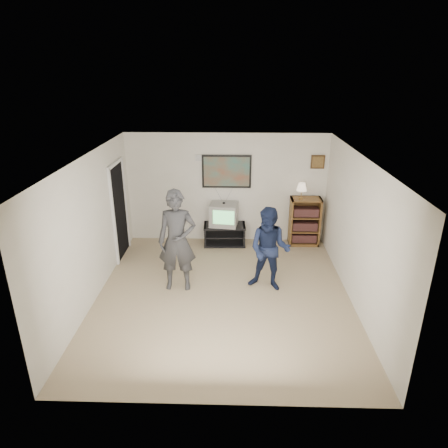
{
  "coord_description": "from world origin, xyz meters",
  "views": [
    {
      "loc": [
        0.2,
        -6.2,
        3.85
      ],
      "look_at": [
        -0.0,
        0.57,
        1.15
      ],
      "focal_mm": 32.0,
      "sensor_mm": 36.0,
      "label": 1
    }
  ],
  "objects_px": {
    "media_stand": "(225,234)",
    "person_short": "(270,250)",
    "crt_television": "(224,214)",
    "bookshelf": "(305,221)",
    "person_tall": "(177,241)"
  },
  "relations": [
    {
      "from": "person_short",
      "to": "person_tall",
      "type": "bearing_deg",
      "value": -162.76
    },
    {
      "from": "bookshelf",
      "to": "crt_television",
      "type": "bearing_deg",
      "value": -178.44
    },
    {
      "from": "media_stand",
      "to": "bookshelf",
      "type": "bearing_deg",
      "value": -0.74
    },
    {
      "from": "media_stand",
      "to": "person_tall",
      "type": "distance_m",
      "value": 2.24
    },
    {
      "from": "crt_television",
      "to": "person_tall",
      "type": "distance_m",
      "value": 2.13
    },
    {
      "from": "crt_television",
      "to": "media_stand",
      "type": "bearing_deg",
      "value": 7.5
    },
    {
      "from": "media_stand",
      "to": "person_short",
      "type": "height_order",
      "value": "person_short"
    },
    {
      "from": "crt_television",
      "to": "person_short",
      "type": "xyz_separation_m",
      "value": [
        0.88,
        -1.95,
        0.06
      ]
    },
    {
      "from": "person_short",
      "to": "bookshelf",
      "type": "bearing_deg",
      "value": 80.92
    },
    {
      "from": "crt_television",
      "to": "person_tall",
      "type": "relative_size",
      "value": 0.32
    },
    {
      "from": "media_stand",
      "to": "bookshelf",
      "type": "distance_m",
      "value": 1.84
    },
    {
      "from": "crt_television",
      "to": "person_short",
      "type": "relative_size",
      "value": 0.38
    },
    {
      "from": "crt_television",
      "to": "person_tall",
      "type": "height_order",
      "value": "person_tall"
    },
    {
      "from": "crt_television",
      "to": "bookshelf",
      "type": "relative_size",
      "value": 0.54
    },
    {
      "from": "media_stand",
      "to": "person_short",
      "type": "xyz_separation_m",
      "value": [
        0.86,
        -1.95,
        0.55
      ]
    }
  ]
}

